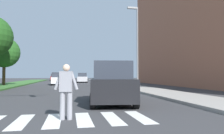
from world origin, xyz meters
TOP-DOWN VIEW (x-y plane):
  - ground_plane at (0.00, 30.00)m, footprint 140.00×140.00m
  - crosswalk at (0.00, 6.52)m, footprint 6.75×2.20m
  - median_strip at (-6.80, 28.00)m, footprint 4.11×64.00m
  - tree_distant at (-6.94, 28.19)m, footprint 3.70×3.70m
  - apartment_block_right at (18.81, 22.00)m, footprint 10.66×33.01m
  - sidewalk_right at (7.56, 28.00)m, footprint 3.00×64.00m
  - street_lamp_right at (6.96, 18.76)m, footprint 1.02×0.24m
  - pedestrian_performer at (0.82, 6.53)m, footprint 0.75×0.30m
  - suv_crossing at (2.92, 10.06)m, footprint 2.48×4.80m
  - sedan_midblock at (-0.73, 30.76)m, footprint 2.10×4.50m
  - sedan_distant at (3.27, 39.96)m, footprint 2.10×4.66m
  - sedan_far_horizon at (-2.58, 52.61)m, footprint 2.29×4.65m

SIDE VIEW (x-z plane):
  - ground_plane at x=0.00m, z-range 0.00..0.00m
  - crosswalk at x=0.00m, z-range 0.00..0.01m
  - median_strip at x=-6.80m, z-range 0.00..0.15m
  - sidewalk_right at x=7.56m, z-range 0.00..0.15m
  - sedan_far_horizon at x=-2.58m, z-range -0.06..1.59m
  - sedan_midblock at x=-0.73m, z-range -0.07..1.67m
  - sedan_distant at x=3.27m, z-range -0.07..1.69m
  - suv_crossing at x=2.92m, z-range -0.05..1.92m
  - pedestrian_performer at x=0.82m, z-range 0.09..1.78m
  - tree_distant at x=-6.94m, z-range 1.20..7.03m
  - street_lamp_right at x=6.96m, z-range 0.84..8.34m
  - apartment_block_right at x=18.81m, z-range 0.00..17.96m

